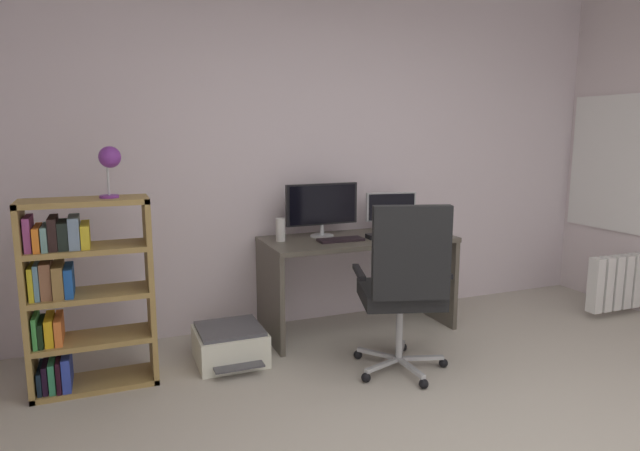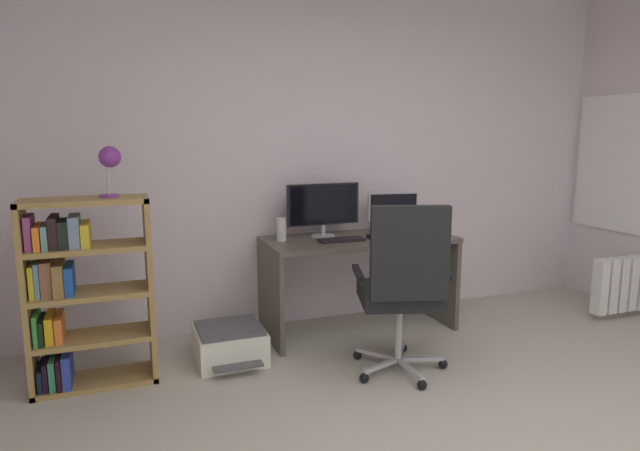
# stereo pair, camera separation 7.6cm
# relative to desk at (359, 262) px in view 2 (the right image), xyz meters

# --- Properties ---
(wall_back) EXTENTS (5.25, 0.10, 2.79)m
(wall_back) POSITION_rel_desk_xyz_m (-0.17, 0.41, 0.85)
(wall_back) COLOR silver
(wall_back) RESTS_ON ground
(desk) EXTENTS (1.45, 0.63, 0.74)m
(desk) POSITION_rel_desk_xyz_m (0.00, 0.00, 0.00)
(desk) COLOR #534D41
(desk) RESTS_ON ground
(monitor_main) EXTENTS (0.58, 0.18, 0.41)m
(monitor_main) POSITION_rel_desk_xyz_m (-0.24, 0.12, 0.43)
(monitor_main) COLOR #B2B5B7
(monitor_main) RESTS_ON desk
(monitor_secondary) EXTENTS (0.41, 0.18, 0.32)m
(monitor_secondary) POSITION_rel_desk_xyz_m (0.35, 0.12, 0.38)
(monitor_secondary) COLOR #B2B5B7
(monitor_secondary) RESTS_ON desk
(keyboard) EXTENTS (0.34, 0.14, 0.02)m
(keyboard) POSITION_rel_desk_xyz_m (-0.18, -0.09, 0.21)
(keyboard) COLOR black
(keyboard) RESTS_ON desk
(computer_mouse) EXTENTS (0.07, 0.10, 0.03)m
(computer_mouse) POSITION_rel_desk_xyz_m (0.07, -0.09, 0.21)
(computer_mouse) COLOR black
(computer_mouse) RESTS_ON desk
(desktop_speaker) EXTENTS (0.07, 0.07, 0.17)m
(desktop_speaker) POSITION_rel_desk_xyz_m (-0.59, 0.08, 0.28)
(desktop_speaker) COLOR silver
(desktop_speaker) RESTS_ON desk
(office_chair) EXTENTS (0.65, 0.65, 1.12)m
(office_chair) POSITION_rel_desk_xyz_m (-0.10, -0.87, 0.07)
(office_chair) COLOR #B7BABC
(office_chair) RESTS_ON ground
(bookshelf) EXTENTS (0.71, 0.30, 1.15)m
(bookshelf) POSITION_rel_desk_xyz_m (-1.97, -0.28, 0.05)
(bookshelf) COLOR #A18145
(bookshelf) RESTS_ON ground
(desk_lamp) EXTENTS (0.13, 0.13, 0.30)m
(desk_lamp) POSITION_rel_desk_xyz_m (-1.74, -0.28, 0.82)
(desk_lamp) COLOR #7B3296
(desk_lamp) RESTS_ON bookshelf
(printer) EXTENTS (0.45, 0.52, 0.24)m
(printer) POSITION_rel_desk_xyz_m (-1.06, -0.24, -0.42)
(printer) COLOR white
(printer) RESTS_ON ground
(radiator) EXTENTS (0.95, 0.10, 0.46)m
(radiator) POSITION_rel_desk_xyz_m (2.35, -0.52, -0.25)
(radiator) COLOR white
(radiator) RESTS_ON ground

